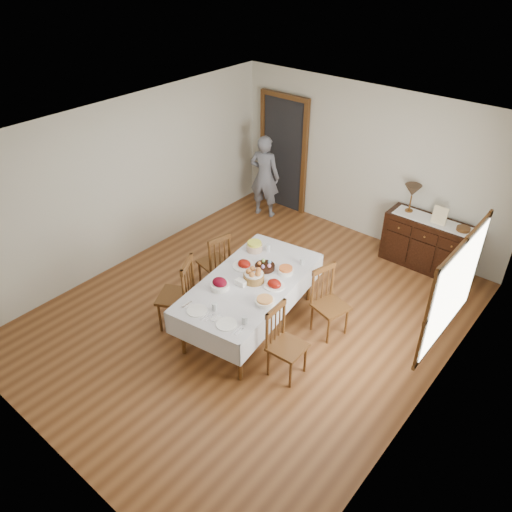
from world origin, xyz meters
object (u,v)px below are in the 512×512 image
Objects in this scene: chair_left_near at (179,293)px; table_lamp at (413,191)px; chair_left_far at (215,261)px; chair_right_far at (328,301)px; sideboard at (428,244)px; dining_table at (250,286)px; person at (265,174)px; chair_right_near at (284,342)px.

table_lamp reaches higher than chair_left_near.
chair_right_far reaches higher than chair_left_far.
dining_table is at bearing -113.47° from sideboard.
chair_right_far is 0.69× the size of sideboard.
person reaches higher than dining_table.
chair_left_far is 0.98× the size of chair_right_near.
chair_right_near is 0.99× the size of chair_right_far.
chair_right_near is 2.09× the size of table_lamp.
sideboard is at bearing 122.23° from chair_left_near.
chair_right_far is at bearing -1.60° from chair_right_near.
sideboard is at bearing 169.20° from person.
chair_right_near is at bearing -96.53° from sideboard.
sideboard is at bearing 58.46° from dining_table.
chair_right_near reaches higher than dining_table.
person is at bearing -173.39° from table_lamp.
chair_left_far is 1.83m from chair_right_far.
sideboard reaches higher than dining_table.
table_lamp reaches higher than dining_table.
person reaches higher than sideboard.
person is (-2.71, 2.02, 0.34)m from chair_right_far.
dining_table is 3.20m from person.
sideboard is (0.39, 2.30, -0.07)m from chair_right_far.
chair_left_near is at bearing 94.54° from chair_right_near.
table_lamp is (-0.05, 3.32, 0.71)m from chair_right_near.
chair_right_near is (1.82, -0.73, 0.01)m from chair_left_far.
table_lamp is (2.68, 0.31, 0.37)m from person.
sideboard is 0.85× the size of person.
table_lamp is at bearing -1.67° from chair_right_near.
person reaches higher than chair_right_near.
chair_left_near is at bearing -148.19° from dining_table.
chair_left_far is (-0.95, 0.33, -0.17)m from dining_table.
table_lamp is at bearing 15.74° from chair_right_far.
person is (-2.73, 3.01, 0.34)m from chair_right_near.
chair_right_near is 0.99m from chair_right_far.
chair_right_near is 0.58× the size of person.
chair_right_far is (1.81, 0.25, 0.01)m from chair_left_far.
person is 2.72m from table_lamp.
chair_left_near is at bearing -119.53° from sideboard.
chair_left_near is 1.98m from chair_right_far.
dining_table is 3.07m from table_lamp.
chair_left_far is at bearing -124.49° from table_lamp.
chair_right_near is at bearing 80.51° from chair_left_far.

